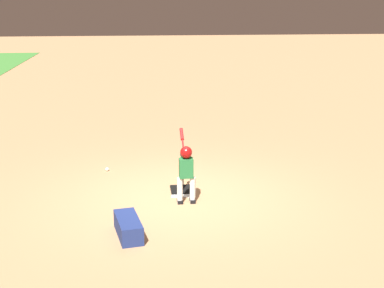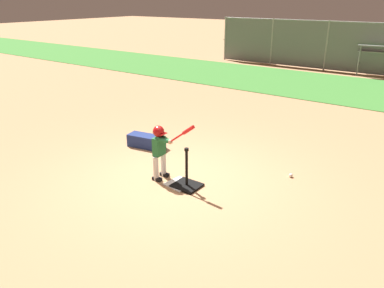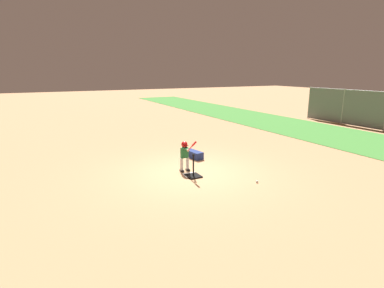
{
  "view_description": "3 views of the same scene",
  "coord_description": "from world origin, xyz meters",
  "px_view_note": "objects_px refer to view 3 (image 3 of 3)",
  "views": [
    {
      "loc": [
        -9.02,
        0.72,
        3.44
      ],
      "look_at": [
        0.24,
        -0.29,
        0.92
      ],
      "focal_mm": 50.0,
      "sensor_mm": 36.0,
      "label": 1
    },
    {
      "loc": [
        3.86,
        -4.88,
        3.16
      ],
      "look_at": [
        0.38,
        -0.04,
        0.81
      ],
      "focal_mm": 35.0,
      "sensor_mm": 36.0,
      "label": 2
    },
    {
      "loc": [
        8.29,
        -4.29,
        3.27
      ],
      "look_at": [
        -0.27,
        0.14,
        0.91
      ],
      "focal_mm": 28.0,
      "sensor_mm": 36.0,
      "label": 3
    }
  ],
  "objects_px": {
    "batting_tee": "(193,174)",
    "equipment_bag": "(194,154)",
    "batter_child": "(185,153)",
    "bleachers_far_right": "(332,112)",
    "baseball": "(257,182)"
  },
  "relations": [
    {
      "from": "batting_tee",
      "to": "equipment_bag",
      "type": "distance_m",
      "value": 2.1
    },
    {
      "from": "equipment_bag",
      "to": "batting_tee",
      "type": "bearing_deg",
      "value": -37.97
    },
    {
      "from": "batter_child",
      "to": "bleachers_far_right",
      "type": "height_order",
      "value": "batter_child"
    },
    {
      "from": "batter_child",
      "to": "equipment_bag",
      "type": "xyz_separation_m",
      "value": [
        -1.28,
        1.0,
        -0.51
      ]
    },
    {
      "from": "baseball",
      "to": "bleachers_far_right",
      "type": "xyz_separation_m",
      "value": [
        -7.28,
        12.53,
        0.47
      ]
    },
    {
      "from": "equipment_bag",
      "to": "batter_child",
      "type": "bearing_deg",
      "value": -47.9
    },
    {
      "from": "bleachers_far_right",
      "to": "equipment_bag",
      "type": "distance_m",
      "value": 13.62
    },
    {
      "from": "bleachers_far_right",
      "to": "batter_child",
      "type": "bearing_deg",
      "value": -69.1
    },
    {
      "from": "batting_tee",
      "to": "bleachers_far_right",
      "type": "distance_m",
      "value": 15.19
    },
    {
      "from": "batting_tee",
      "to": "baseball",
      "type": "distance_m",
      "value": 1.99
    },
    {
      "from": "batter_child",
      "to": "bleachers_far_right",
      "type": "bearing_deg",
      "value": 110.9
    },
    {
      "from": "baseball",
      "to": "bleachers_far_right",
      "type": "height_order",
      "value": "bleachers_far_right"
    },
    {
      "from": "baseball",
      "to": "bleachers_far_right",
      "type": "bearing_deg",
      "value": 120.15
    },
    {
      "from": "bleachers_far_right",
      "to": "equipment_bag",
      "type": "bearing_deg",
      "value": -72.65
    },
    {
      "from": "baseball",
      "to": "batting_tee",
      "type": "bearing_deg",
      "value": -133.31
    }
  ]
}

